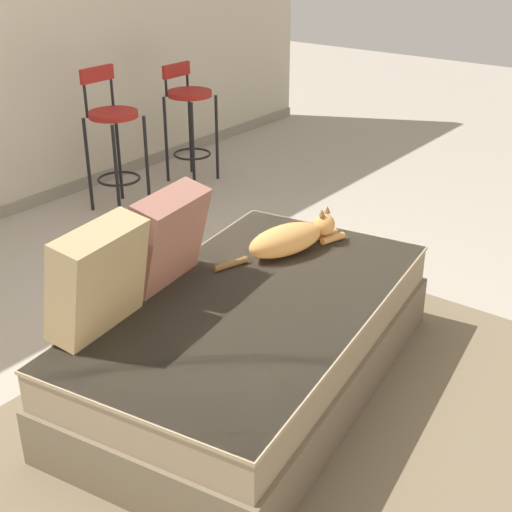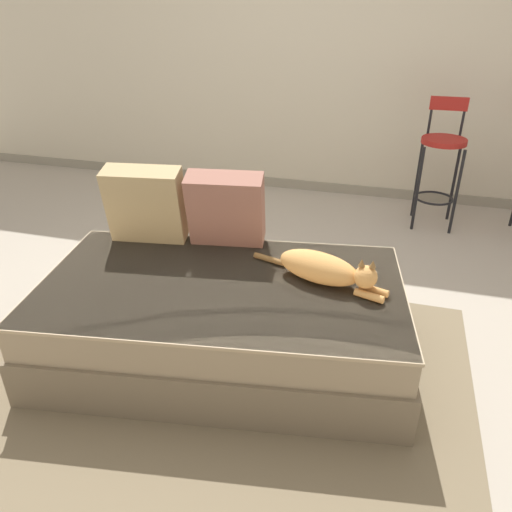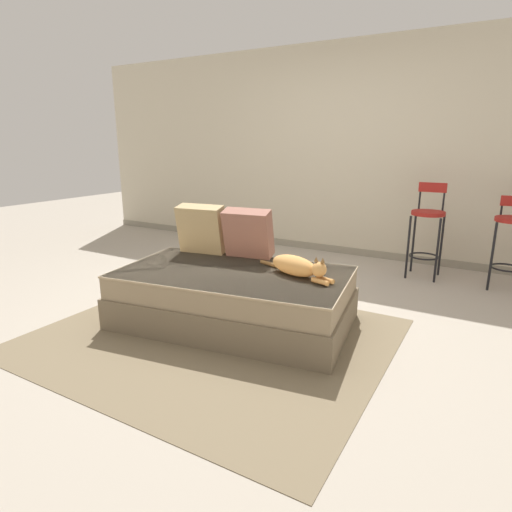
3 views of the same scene
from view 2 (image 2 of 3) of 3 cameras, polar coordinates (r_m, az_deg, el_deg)
ground_plane at (r=3.02m, az=-1.22°, el=-6.44°), size 16.00×16.00×0.00m
wall_back_panel at (r=4.71m, az=7.16°, el=22.75°), size 8.00×0.10×2.60m
wall_baseboard_trim at (r=4.93m, az=6.20°, el=8.02°), size 8.00×0.02×0.09m
area_rug at (r=2.50m, az=-5.99°, el=-15.06°), size 2.51×2.13×0.01m
couch at (r=2.58m, az=-3.84°, el=-7.16°), size 1.94×1.29×0.44m
throw_pillow_corner at (r=2.86m, az=-12.47°, el=5.78°), size 0.45×0.29×0.44m
throw_pillow_middle at (r=2.74m, az=-3.44°, el=5.38°), size 0.44×0.30×0.44m
cat at (r=2.45m, az=7.79°, el=-1.46°), size 0.72×0.31×0.19m
bar_stool_near_window at (r=4.23m, az=20.41°, el=10.64°), size 0.34×0.34×1.00m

